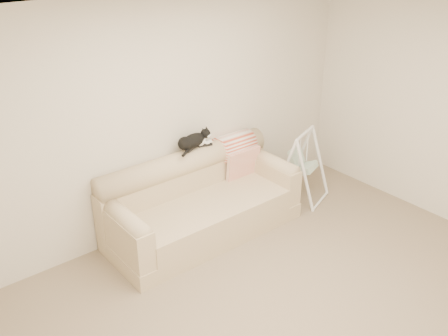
% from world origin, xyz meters
% --- Properties ---
extents(ground_plane, '(5.00, 5.00, 0.00)m').
position_xyz_m(ground_plane, '(0.00, 0.00, 0.00)').
color(ground_plane, '#7D674E').
rests_on(ground_plane, ground).
extents(room_shell, '(5.04, 4.04, 2.60)m').
position_xyz_m(room_shell, '(0.00, 0.00, 1.53)').
color(room_shell, beige).
rests_on(room_shell, ground).
extents(sofa, '(2.20, 0.93, 0.90)m').
position_xyz_m(sofa, '(0.10, 1.62, 0.35)').
color(sofa, tan).
rests_on(sofa, ground).
extents(remote_a, '(0.18, 0.12, 0.03)m').
position_xyz_m(remote_a, '(0.17, 1.86, 0.91)').
color(remote_a, black).
rests_on(remote_a, sofa).
extents(remote_b, '(0.18, 0.09, 0.02)m').
position_xyz_m(remote_b, '(0.36, 1.85, 0.91)').
color(remote_b, black).
rests_on(remote_b, sofa).
extents(tuxedo_cat, '(0.51, 0.28, 0.20)m').
position_xyz_m(tuxedo_cat, '(0.21, 1.86, 1.00)').
color(tuxedo_cat, black).
rests_on(tuxedo_cat, sofa).
extents(throw_blanket, '(0.47, 0.38, 0.58)m').
position_xyz_m(throw_blanket, '(0.81, 1.84, 0.72)').
color(throw_blanket, '#C83F24').
rests_on(throw_blanket, sofa).
extents(baby_swing, '(0.72, 0.74, 0.91)m').
position_xyz_m(baby_swing, '(1.54, 1.42, 0.45)').
color(baby_swing, white).
rests_on(baby_swing, ground).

